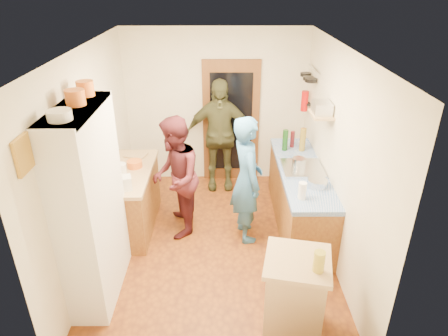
{
  "coord_description": "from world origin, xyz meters",
  "views": [
    {
      "loc": [
        0.09,
        -4.43,
        3.36
      ],
      "look_at": [
        0.12,
        0.15,
        1.09
      ],
      "focal_mm": 32.0,
      "sensor_mm": 36.0,
      "label": 1
    }
  ],
  "objects_px": {
    "island_base": "(294,298)",
    "person_left": "(178,176)",
    "right_counter_base": "(299,198)",
    "person_hob": "(250,180)",
    "person_back": "(220,135)",
    "hutch_body": "(91,207)"
  },
  "relations": [
    {
      "from": "island_base",
      "to": "person_left",
      "type": "relative_size",
      "value": 0.51
    },
    {
      "from": "right_counter_base",
      "to": "person_hob",
      "type": "xyz_separation_m",
      "value": [
        -0.74,
        -0.3,
        0.46
      ]
    },
    {
      "from": "island_base",
      "to": "right_counter_base",
      "type": "bearing_deg",
      "value": 78.71
    },
    {
      "from": "person_hob",
      "to": "person_left",
      "type": "height_order",
      "value": "person_hob"
    },
    {
      "from": "person_left",
      "to": "person_hob",
      "type": "bearing_deg",
      "value": 76.04
    },
    {
      "from": "right_counter_base",
      "to": "person_hob",
      "type": "height_order",
      "value": "person_hob"
    },
    {
      "from": "right_counter_base",
      "to": "island_base",
      "type": "distance_m",
      "value": 1.98
    },
    {
      "from": "person_left",
      "to": "person_back",
      "type": "bearing_deg",
      "value": 152.37
    },
    {
      "from": "right_counter_base",
      "to": "person_back",
      "type": "height_order",
      "value": "person_back"
    },
    {
      "from": "hutch_body",
      "to": "person_hob",
      "type": "bearing_deg",
      "value": 29.48
    },
    {
      "from": "person_hob",
      "to": "hutch_body",
      "type": "bearing_deg",
      "value": 106.84
    },
    {
      "from": "person_hob",
      "to": "island_base",
      "type": "bearing_deg",
      "value": 179.45
    },
    {
      "from": "island_base",
      "to": "person_back",
      "type": "height_order",
      "value": "person_back"
    },
    {
      "from": "hutch_body",
      "to": "island_base",
      "type": "bearing_deg",
      "value": -16.99
    },
    {
      "from": "right_counter_base",
      "to": "hutch_body",
      "type": "bearing_deg",
      "value": -152.53
    },
    {
      "from": "right_counter_base",
      "to": "person_left",
      "type": "relative_size",
      "value": 1.29
    },
    {
      "from": "person_left",
      "to": "hutch_body",
      "type": "bearing_deg",
      "value": -37.99
    },
    {
      "from": "hutch_body",
      "to": "person_left",
      "type": "distance_m",
      "value": 1.43
    },
    {
      "from": "hutch_body",
      "to": "person_back",
      "type": "bearing_deg",
      "value": 60.98
    },
    {
      "from": "right_counter_base",
      "to": "person_hob",
      "type": "relative_size",
      "value": 1.25
    },
    {
      "from": "right_counter_base",
      "to": "island_base",
      "type": "xyz_separation_m",
      "value": [
        -0.39,
        -1.95,
        0.01
      ]
    },
    {
      "from": "right_counter_base",
      "to": "island_base",
      "type": "bearing_deg",
      "value": -101.29
    }
  ]
}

